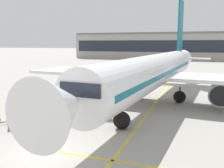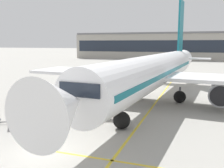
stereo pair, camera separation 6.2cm
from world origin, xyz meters
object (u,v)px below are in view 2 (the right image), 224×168
Objects in this scene: ground_crew_by_loader at (98,106)px; safety_cone_engine_keepout at (95,97)px; baggage_cart_second at (21,112)px; ground_crew_wingwalker at (84,110)px; ground_crew_marshaller at (51,106)px; belt_loader at (90,106)px; ground_crew_by_carts at (77,108)px; parked_airplane at (155,71)px; baggage_cart_lead at (55,109)px.

safety_cone_engine_keepout is (-3.05, 6.56, -0.69)m from ground_crew_by_loader.
baggage_cart_second reaches higher than ground_crew_wingwalker.
ground_crew_by_loader is at bearing 19.54° from ground_crew_marshaller.
belt_loader is 1.44m from ground_crew_wingwalker.
ground_crew_wingwalker is at bearing -73.79° from safety_cone_engine_keepout.
baggage_cart_second is 4.91m from ground_crew_by_carts.
ground_crew_by_carts is 8.10m from safety_cone_engine_keepout.
parked_airplane is 15.39m from baggage_cart_second.
ground_crew_by_carts is at bearing 167.75° from ground_crew_wingwalker.
belt_loader is 0.81m from ground_crew_by_loader.
baggage_cart_lead reaches higher than ground_crew_by_loader.
ground_crew_marshaller is (-8.24, -9.16, -2.65)m from parked_airplane.
belt_loader is at bearing -173.96° from ground_crew_by_loader.
ground_crew_marshaller is at bearing 61.10° from baggage_cart_second.
ground_crew_by_carts is at bearing 30.58° from baggage_cart_lead.
safety_cone_engine_keepout is at bearing -171.09° from parked_airplane.
baggage_cart_second is 4.35× the size of safety_cone_engine_keepout.
ground_crew_marshaller is (-3.40, -1.41, 0.07)m from belt_loader.
parked_airplane is at bearing 62.21° from ground_crew_by_loader.
ground_crew_by_carts and ground_crew_wingwalker have the same top height.
baggage_cart_lead is 2.02m from ground_crew_by_carts.
safety_cone_engine_keepout is (0.17, 8.94, -0.70)m from baggage_cart_lead.
safety_cone_engine_keepout is at bearing 76.47° from baggage_cart_second.
belt_loader is 2.82× the size of ground_crew_by_carts.
ground_crew_by_carts is (-0.69, -1.27, 0.07)m from belt_loader.
ground_crew_by_loader is (0.80, 0.08, 0.07)m from belt_loader.
safety_cone_engine_keepout is at bearing 114.97° from ground_crew_by_loader.
baggage_cart_second is 5.50m from ground_crew_wingwalker.
ground_crew_by_loader is at bearing 65.22° from ground_crew_wingwalker.
baggage_cart_second is at bearing -146.99° from ground_crew_by_carts.
ground_crew_marshaller is 2.78× the size of safety_cone_engine_keepout.
ground_crew_by_carts is (4.12, 2.67, -0.00)m from baggage_cart_second.
ground_crew_by_loader and ground_crew_wingwalker have the same top height.
parked_airplane is 23.90× the size of ground_crew_by_loader.
parked_airplane is 10.91m from ground_crew_by_carts.
baggage_cart_lead is at bearing -143.54° from ground_crew_by_loader.
safety_cone_engine_keepout is at bearing 88.89° from baggage_cart_lead.
ground_crew_marshaller reaches higher than safety_cone_engine_keepout.
belt_loader reaches higher than baggage_cart_lead.
ground_crew_by_carts is (-5.53, -9.02, -2.65)m from parked_airplane.
parked_airplane is at bearing 50.50° from baggage_cart_second.
safety_cone_engine_keepout is (-1.57, 7.91, -0.69)m from ground_crew_by_carts.
ground_crew_by_loader and ground_crew_by_carts have the same top height.
ground_crew_by_loader and ground_crew_marshaller have the same top height.
baggage_cart_lead is (-2.43, -2.30, 0.07)m from belt_loader.
parked_airplane is 9.07m from ground_crew_by_loader.
ground_crew_wingwalker is at bearing -12.25° from ground_crew_by_carts.
ground_crew_by_carts is (-1.48, -1.35, 0.00)m from ground_crew_by_loader.
safety_cone_engine_keepout is (-2.35, 8.08, -0.69)m from ground_crew_wingwalker.
belt_loader is 2.82× the size of ground_crew_marshaller.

